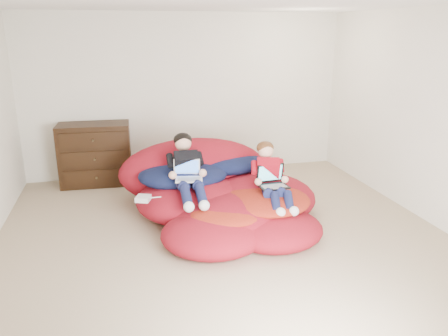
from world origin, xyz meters
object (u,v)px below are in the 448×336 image
beanbag_pile (220,194)px  younger_boy (271,175)px  laptop_white (188,174)px  laptop_black (272,180)px  older_boy (187,168)px  dresser (95,154)px

beanbag_pile → younger_boy: size_ratio=2.64×
laptop_white → laptop_black: (0.94, -0.29, -0.06)m
beanbag_pile → laptop_white: beanbag_pile is taller
younger_boy → older_boy: bearing=161.1°
beanbag_pile → laptop_white: (-0.41, -0.13, 0.34)m
dresser → older_boy: (1.12, -1.66, 0.21)m
older_boy → dresser: bearing=123.9°
younger_boy → laptop_white: younger_boy is taller
beanbag_pile → laptop_black: bearing=-38.7°
dresser → younger_boy: bearing=-43.9°
older_boy → laptop_black: size_ratio=3.06×
laptop_black → dresser: bearing=135.4°
older_boy → beanbag_pile: bearing=8.1°
dresser → older_boy: size_ratio=1.00×
older_boy → laptop_white: size_ratio=3.05×
laptop_white → older_boy: bearing=90.0°
older_boy → laptop_white: (0.00, -0.08, -0.05)m
beanbag_pile → younger_boy: bearing=-35.7°
beanbag_pile → laptop_white: 0.55m
younger_boy → laptop_black: bearing=-90.0°
beanbag_pile → dresser: bearing=133.6°
older_boy → laptop_black: 1.01m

